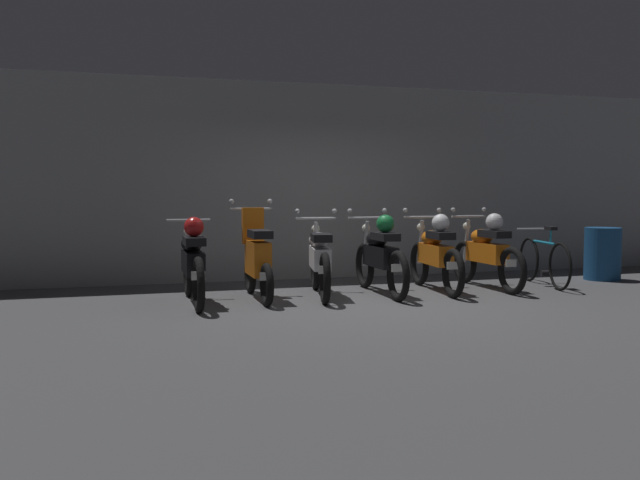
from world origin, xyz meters
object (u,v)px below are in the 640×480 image
object	(u,v)px
motorbike_slot_0	(193,262)
motorbike_slot_2	(320,259)
bicycle	(544,261)
motorbike_slot_4	(435,253)
trash_bin	(603,254)
motorbike_slot_1	(257,258)
motorbike_slot_3	(380,255)
motorbike_slot_5	(487,252)

from	to	relation	value
motorbike_slot_0	motorbike_slot_2	world-z (taller)	motorbike_slot_2
motorbike_slot_2	bicycle	xyz separation A→B (m)	(3.46, 0.01, -0.13)
motorbike_slot_0	motorbike_slot_4	world-z (taller)	motorbike_slot_4
motorbike_slot_2	trash_bin	world-z (taller)	motorbike_slot_2
motorbike_slot_1	motorbike_slot_3	size ratio (longest dim) A/B	0.86
motorbike_slot_0	motorbike_slot_2	bearing A→B (deg)	5.26
trash_bin	motorbike_slot_1	bearing A→B (deg)	-176.49
motorbike_slot_3	motorbike_slot_5	world-z (taller)	same
motorbike_slot_2	motorbike_slot_3	distance (m)	0.84
motorbike_slot_2	motorbike_slot_3	bearing A→B (deg)	-4.89
motorbike_slot_5	motorbike_slot_0	bearing A→B (deg)	-177.67
bicycle	motorbike_slot_1	bearing A→B (deg)	-179.77
bicycle	trash_bin	world-z (taller)	bicycle
motorbike_slot_5	trash_bin	size ratio (longest dim) A/B	2.37
motorbike_slot_1	motorbike_slot_2	world-z (taller)	motorbike_slot_1
motorbike_slot_4	bicycle	world-z (taller)	motorbike_slot_4
motorbike_slot_0	motorbike_slot_5	xyz separation A→B (m)	(4.19, 0.17, 0.00)
motorbike_slot_0	motorbike_slot_1	bearing A→B (deg)	9.96
motorbike_slot_4	motorbike_slot_0	bearing A→B (deg)	-177.88
motorbike_slot_1	bicycle	bearing A→B (deg)	0.23
motorbike_slot_3	motorbike_slot_5	size ratio (longest dim) A/B	1.00
bicycle	trash_bin	size ratio (longest dim) A/B	2.07
motorbike_slot_1	motorbike_slot_4	world-z (taller)	motorbike_slot_1
motorbike_slot_1	bicycle	world-z (taller)	motorbike_slot_1
motorbike_slot_1	motorbike_slot_2	size ratio (longest dim) A/B	0.87
motorbike_slot_0	motorbike_slot_2	size ratio (longest dim) A/B	1.01
motorbike_slot_5	motorbike_slot_4	bearing A→B (deg)	-176.83
motorbike_slot_3	bicycle	distance (m)	2.63
motorbike_slot_5	motorbike_slot_1	bearing A→B (deg)	-179.60
motorbike_slot_2	motorbike_slot_1	bearing A→B (deg)	-179.48
motorbike_slot_5	motorbike_slot_3	bearing A→B (deg)	-177.03
motorbike_slot_3	trash_bin	bearing A→B (deg)	5.92
motorbike_slot_3	motorbike_slot_1	bearing A→B (deg)	177.82
bicycle	motorbike_slot_4	bearing A→B (deg)	-178.71
motorbike_slot_1	trash_bin	xyz separation A→B (m)	(5.60, 0.34, -0.12)
motorbike_slot_3	bicycle	xyz separation A→B (m)	(2.63, 0.08, -0.17)
motorbike_slot_0	bicycle	size ratio (longest dim) A/B	1.14
bicycle	trash_bin	xyz separation A→B (m)	(1.30, 0.33, 0.05)
motorbike_slot_0	motorbike_slot_3	world-z (taller)	motorbike_slot_3
motorbike_slot_2	trash_bin	size ratio (longest dim) A/B	2.34
motorbike_slot_3	motorbike_slot_5	distance (m)	1.68
motorbike_slot_0	motorbike_slot_1	xyz separation A→B (m)	(0.84, 0.15, 0.00)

